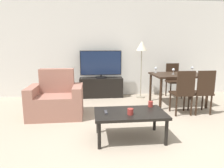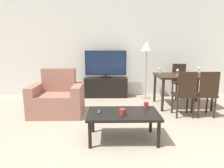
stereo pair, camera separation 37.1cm
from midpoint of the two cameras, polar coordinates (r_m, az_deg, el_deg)
ground_plane at (r=2.82m, az=11.64°, el=-19.91°), size 18.00×18.00×0.00m
wall_back at (r=5.82m, az=4.79°, el=10.02°), size 7.84×0.06×2.70m
armchair at (r=4.30m, az=-13.00°, el=-4.23°), size 1.07×0.73×0.96m
tv_stand at (r=5.65m, az=0.11°, el=-0.96°), size 1.20×0.38×0.55m
tv at (r=5.55m, az=0.11°, el=5.70°), size 1.14×0.32×0.75m
coffee_table at (r=3.09m, az=6.68°, el=-8.95°), size 1.08×0.65×0.43m
dining_table at (r=5.05m, az=21.46°, el=1.39°), size 1.23×0.89×0.76m
dining_chair_near at (r=4.31m, az=22.46°, el=-2.16°), size 0.40×0.40×0.94m
dining_chair_far at (r=5.84m, az=20.53°, el=1.21°), size 0.40×0.40×0.94m
dining_chair_near_right at (r=4.49m, az=27.49°, el=-2.05°), size 0.40×0.40×0.94m
floor_lamp at (r=5.50m, az=11.86°, el=9.64°), size 0.31×0.31×1.56m
remote_primary at (r=3.05m, az=-0.28°, el=-8.02°), size 0.04×0.15×0.02m
cup_white_near at (r=2.95m, az=6.66°, el=-8.01°), size 0.09×0.09×0.09m
cup_colored_far at (r=3.35m, az=12.88°, el=-5.90°), size 0.08×0.08×0.09m
wine_glass_left at (r=5.51m, az=25.38°, el=3.87°), size 0.07×0.07×0.15m
wine_glass_center at (r=5.12m, az=15.59°, el=4.07°), size 0.07×0.07×0.15m
wine_glass_right at (r=4.94m, az=20.31°, el=3.56°), size 0.07×0.07×0.15m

